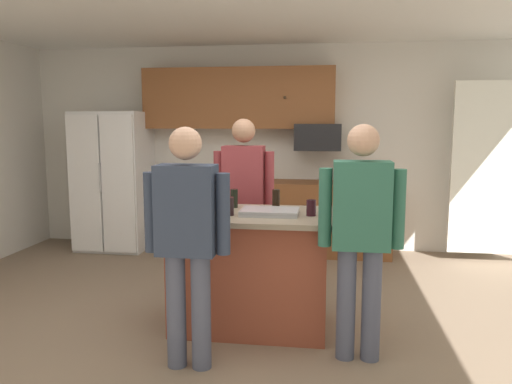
# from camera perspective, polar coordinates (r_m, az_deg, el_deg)

# --- Properties ---
(floor) EXTENTS (7.04, 7.04, 0.00)m
(floor) POSITION_cam_1_polar(r_m,az_deg,el_deg) (4.10, -2.82, -15.48)
(floor) COLOR #7F6B56
(floor) RESTS_ON ground
(back_wall) EXTENTS (6.40, 0.10, 2.60)m
(back_wall) POSITION_cam_1_polar(r_m,az_deg,el_deg) (6.54, 1.80, 5.05)
(back_wall) COLOR silver
(back_wall) RESTS_ON ground
(french_door_window_panel) EXTENTS (0.90, 0.06, 2.00)m
(french_door_window_panel) POSITION_cam_1_polar(r_m,az_deg,el_deg) (6.40, 25.20, 2.43)
(french_door_window_panel) COLOR white
(french_door_window_panel) RESTS_ON ground
(cabinet_run_upper) EXTENTS (2.40, 0.38, 0.75)m
(cabinet_run_upper) POSITION_cam_1_polar(r_m,az_deg,el_deg) (6.40, -2.00, 10.58)
(cabinet_run_upper) COLOR brown
(cabinet_run_lower) EXTENTS (1.80, 0.63, 0.90)m
(cabinet_run_lower) POSITION_cam_1_polar(r_m,az_deg,el_deg) (6.29, 6.89, -2.93)
(cabinet_run_lower) COLOR brown
(cabinet_run_lower) RESTS_ON ground
(refrigerator) EXTENTS (0.86, 0.76, 1.76)m
(refrigerator) POSITION_cam_1_polar(r_m,az_deg,el_deg) (6.70, -15.89, 1.21)
(refrigerator) COLOR white
(refrigerator) RESTS_ON ground
(microwave_over_range) EXTENTS (0.56, 0.40, 0.32)m
(microwave_over_range) POSITION_cam_1_polar(r_m,az_deg,el_deg) (6.20, 7.05, 6.22)
(microwave_over_range) COLOR black
(kitchen_island) EXTENTS (1.33, 0.83, 0.93)m
(kitchen_island) POSITION_cam_1_polar(r_m,az_deg,el_deg) (4.03, -0.61, -8.79)
(kitchen_island) COLOR brown
(kitchen_island) RESTS_ON ground
(person_guest_left) EXTENTS (0.57, 0.22, 1.60)m
(person_guest_left) POSITION_cam_1_polar(r_m,az_deg,el_deg) (3.29, -7.85, -4.63)
(person_guest_left) COLOR #4C5166
(person_guest_left) RESTS_ON ground
(person_guest_right) EXTENTS (0.57, 0.22, 1.62)m
(person_guest_right) POSITION_cam_1_polar(r_m,az_deg,el_deg) (3.44, 11.84, -3.97)
(person_guest_right) COLOR #4C5166
(person_guest_right) RESTS_ON ground
(person_guest_by_door) EXTENTS (0.57, 0.22, 1.66)m
(person_guest_by_door) POSITION_cam_1_polar(r_m,az_deg,el_deg) (4.68, -1.40, -0.31)
(person_guest_by_door) COLOR #383842
(person_guest_by_door) RESTS_ON ground
(mug_ceramic_white) EXTENTS (0.12, 0.08, 0.11)m
(mug_ceramic_white) POSITION_cam_1_polar(r_m,az_deg,el_deg) (4.10, -4.03, -1.19)
(mug_ceramic_white) COLOR white
(mug_ceramic_white) RESTS_ON kitchen_island
(tumbler_amber) EXTENTS (0.07, 0.07, 0.14)m
(tumbler_amber) POSITION_cam_1_polar(r_m,az_deg,el_deg) (3.82, -3.09, -1.64)
(tumbler_amber) COLOR black
(tumbler_amber) RESTS_ON kitchen_island
(glass_stout_tall) EXTENTS (0.07, 0.07, 0.12)m
(glass_stout_tall) POSITION_cam_1_polar(r_m,az_deg,el_deg) (3.82, 6.29, -1.80)
(glass_stout_tall) COLOR black
(glass_stout_tall) RESTS_ON kitchen_island
(mug_blue_stoneware) EXTENTS (0.13, 0.09, 0.11)m
(mug_blue_stoneware) POSITION_cam_1_polar(r_m,az_deg,el_deg) (3.81, -7.43, -1.98)
(mug_blue_stoneware) COLOR white
(mug_blue_stoneware) RESTS_ON kitchen_island
(glass_pilsner) EXTENTS (0.06, 0.06, 0.16)m
(glass_pilsner) POSITION_cam_1_polar(r_m,az_deg,el_deg) (4.09, 2.29, -0.85)
(glass_pilsner) COLOR black
(glass_pilsner) RESTS_ON kitchen_island
(glass_short_whisky) EXTENTS (0.06, 0.06, 0.15)m
(glass_short_whisky) POSITION_cam_1_polar(r_m,az_deg,el_deg) (4.17, -2.49, -0.72)
(glass_short_whisky) COLOR black
(glass_short_whisky) RESTS_ON kitchen_island
(serving_tray) EXTENTS (0.44, 0.30, 0.04)m
(serving_tray) POSITION_cam_1_polar(r_m,az_deg,el_deg) (3.86, 1.58, -2.27)
(serving_tray) COLOR #B7B7BC
(serving_tray) RESTS_ON kitchen_island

